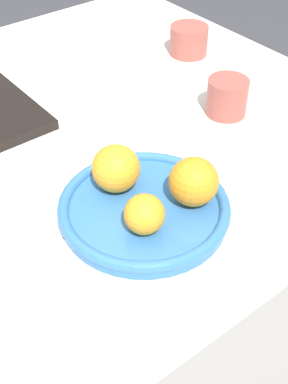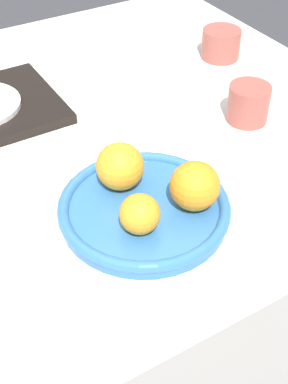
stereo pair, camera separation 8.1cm
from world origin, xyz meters
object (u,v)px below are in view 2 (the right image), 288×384
Objects in this scene: fruit_platter at (144,209)px; cup_0 at (221,44)px; orange_1 at (140,214)px; cup_2 at (248,103)px; orange_0 at (195,186)px; orange_2 at (120,166)px.

fruit_platter is 3.05× the size of cup_0.
cup_0 is (0.46, 0.42, -0.02)m from orange_1.
cup_0 is 1.10× the size of cup_2.
orange_0 is 0.55m from cup_0.
orange_1 reaches higher than cup_2.
fruit_platter is 0.06m from orange_1.
orange_0 is at bearing -28.72° from fruit_platter.
orange_2 reaches higher than cup_0.
orange_1 is 0.75× the size of cup_2.
orange_1 is at bearing -137.95° from cup_0.
orange_1 is at bearing -103.44° from orange_2.
cup_0 is (0.43, 0.38, 0.02)m from fruit_platter.
orange_2 is 0.95× the size of cup_2.
orange_1 is 0.11m from orange_2.
orange_0 reaches higher than cup_2.
cup_0 is at bearing 64.33° from cup_2.
orange_0 is at bearing -131.31° from cup_0.
cup_0 is at bearing 42.05° from orange_1.
orange_2 is 0.33m from cup_2.
cup_2 is at bearing -115.67° from cup_0.
fruit_platter is at bearing 52.29° from orange_1.
cup_2 reaches higher than cup_0.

